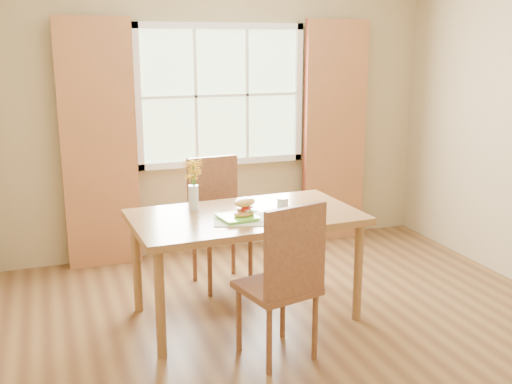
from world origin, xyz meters
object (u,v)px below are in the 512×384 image
object	(u,v)px
croissant_sandwich	(245,207)
flower_vase	(193,178)
dining_table	(245,225)
chair_far	(217,215)
water_glass	(283,206)
chair_near	(285,277)

from	to	relation	value
croissant_sandwich	flower_vase	xyz separation A→B (m)	(-0.28, 0.34, 0.16)
dining_table	flower_vase	bearing A→B (deg)	143.15
chair_far	flower_vase	world-z (taller)	flower_vase
chair_far	dining_table	bearing A→B (deg)	-95.02
dining_table	croissant_sandwich	bearing A→B (deg)	-113.80
water_glass	flower_vase	size ratio (longest dim) A/B	0.32
dining_table	water_glass	xyz separation A→B (m)	(0.25, -0.10, 0.14)
flower_vase	dining_table	bearing A→B (deg)	-34.26
chair_far	flower_vase	distance (m)	0.73
chair_near	water_glass	xyz separation A→B (m)	(0.23, 0.61, 0.27)
chair_far	croissant_sandwich	distance (m)	0.88
dining_table	chair_far	size ratio (longest dim) A/B	1.56
water_glass	chair_near	bearing A→B (deg)	-110.34
chair_far	flower_vase	size ratio (longest dim) A/B	2.79
dining_table	chair_far	distance (m)	0.72
chair_near	flower_vase	bearing A→B (deg)	96.95
croissant_sandwich	water_glass	xyz separation A→B (m)	(0.29, 0.02, -0.03)
chair_near	water_glass	size ratio (longest dim) A/B	8.71
chair_near	croissant_sandwich	world-z (taller)	chair_near
water_glass	flower_vase	world-z (taller)	flower_vase
dining_table	water_glass	size ratio (longest dim) A/B	13.77
croissant_sandwich	water_glass	distance (m)	0.30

